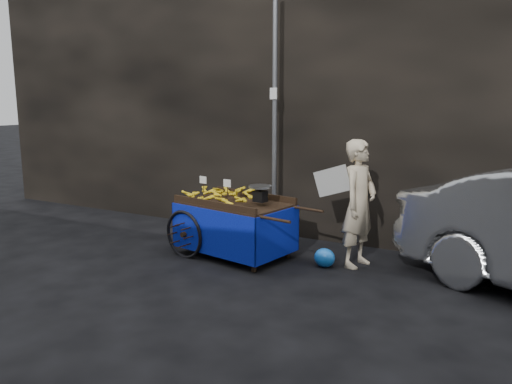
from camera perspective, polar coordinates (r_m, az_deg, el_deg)
The scene contains 6 objects.
ground at distance 7.49m, azimuth -4.53°, elevation -7.41°, with size 80.00×80.00×0.00m, color black.
building_wall at distance 9.26m, azimuth 6.39°, elevation 11.64°, with size 13.50×2.00×5.00m.
street_pole at distance 8.12m, azimuth 2.15°, elevation 8.40°, with size 0.12×0.10×4.00m.
banana_cart at distance 7.40m, azimuth -2.74°, elevation -1.75°, with size 2.32×1.35×1.19m.
vendor at distance 7.02m, azimuth 11.68°, elevation -1.31°, with size 0.92×0.72×1.77m.
plastic_bag at distance 7.06m, azimuth 7.84°, elevation -7.46°, with size 0.30×0.24×0.27m, color blue.
Camera 1 is at (3.94, -5.95, 2.28)m, focal length 35.00 mm.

